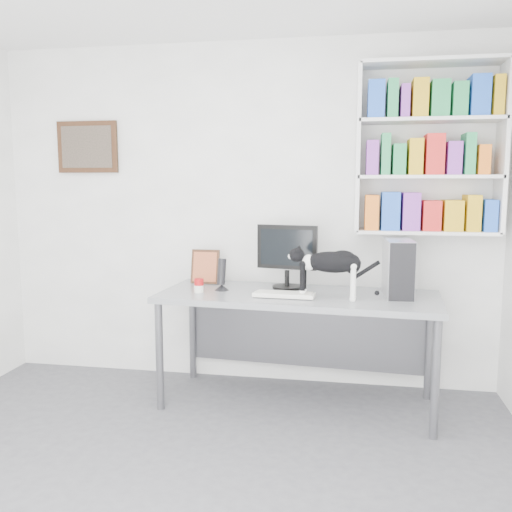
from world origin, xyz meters
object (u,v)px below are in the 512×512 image
Objects in this scene: pc_tower at (398,268)px; soup_can at (199,286)px; bookshelf at (429,149)px; desk at (297,349)px; cat at (330,274)px; speaker at (222,274)px; leaning_print at (205,266)px; keyboard at (284,295)px; monitor at (287,256)px.

soup_can is (-1.40, -0.12, -0.15)m from pc_tower.
bookshelf is 1.73m from desk.
pc_tower is at bearing 4.91° from soup_can.
cat reaches higher than soup_can.
cat is at bearing 3.99° from speaker.
bookshelf is at bearing 4.13° from leaning_print.
bookshelf is at bearing 14.20° from soup_can.
pc_tower reaches higher than speaker.
soup_can is (0.05, -0.34, -0.09)m from leaning_print.
leaning_print is (-0.67, 0.39, 0.12)m from keyboard.
pc_tower is at bearing 0.45° from monitor.
monitor is at bearing 167.45° from pc_tower.
speaker is (-1.47, -0.30, -0.91)m from bookshelf.
bookshelf reaches higher than pc_tower.
bookshelf reaches higher than desk.
monitor reaches higher than soup_can.
speaker is (-1.26, -0.02, -0.08)m from pc_tower.
desk is 0.78m from speaker.
leaning_print reaches higher than speaker.
monitor reaches higher than keyboard.
bookshelf is 12.41× the size of soup_can.
monitor is 0.80m from pc_tower.
soup_can is (-0.61, -0.25, -0.19)m from monitor.
bookshelf is 2.94× the size of keyboard.
speaker is 0.19m from soup_can.
cat is at bearing -3.40° from soup_can.
bookshelf is 2.55× the size of monitor.
soup_can reaches higher than keyboard.
soup_can is (-0.71, -0.07, 0.46)m from desk.
bookshelf is at bearing 51.01° from pc_tower.
monitor reaches higher than leaning_print.
desk is at bearing 5.95° from soup_can.
bookshelf is 5.05× the size of speaker.
keyboard is at bearing -28.33° from leaning_print.
cat reaches higher than speaker.
desk is at bearing -17.67° from leaning_print.
speaker is (-0.47, -0.15, -0.12)m from monitor.
speaker is at bearing 36.20° from soup_can.
keyboard is 0.52m from speaker.
bookshelf is 1.93m from soup_can.
leaning_print is at bearing -177.75° from bookshelf.
cat is (0.33, -0.31, -0.07)m from monitor.
speaker is (-0.57, 0.03, 0.53)m from desk.
keyboard reaches higher than desk.
monitor reaches higher than pc_tower.
desk is 19.73× the size of soup_can.
speaker reaches higher than soup_can.
bookshelf reaches higher than soup_can.
pc_tower is (0.78, 0.17, 0.18)m from keyboard.
pc_tower is (0.79, -0.13, -0.04)m from monitor.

